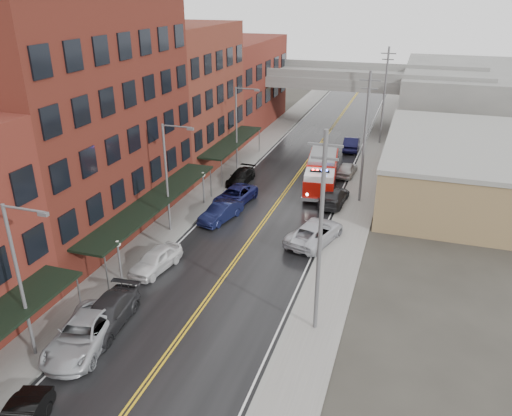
% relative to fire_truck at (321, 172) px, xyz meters
% --- Properties ---
extents(road, '(11.00, 160.00, 0.02)m').
position_rel_fire_truck_xyz_m(road, '(-3.10, -7.21, -1.75)').
color(road, black).
rests_on(road, ground).
extents(sidewalk_left, '(3.00, 160.00, 0.15)m').
position_rel_fire_truck_xyz_m(sidewalk_left, '(-10.40, -7.21, -1.68)').
color(sidewalk_left, slate).
rests_on(sidewalk_left, ground).
extents(sidewalk_right, '(3.00, 160.00, 0.15)m').
position_rel_fire_truck_xyz_m(sidewalk_right, '(4.20, -7.21, -1.68)').
color(sidewalk_right, slate).
rests_on(sidewalk_right, ground).
extents(curb_left, '(0.30, 160.00, 0.15)m').
position_rel_fire_truck_xyz_m(curb_left, '(-8.75, -7.21, -1.68)').
color(curb_left, gray).
rests_on(curb_left, ground).
extents(curb_right, '(0.30, 160.00, 0.15)m').
position_rel_fire_truck_xyz_m(curb_right, '(2.55, -7.21, -1.68)').
color(curb_right, gray).
rests_on(curb_right, ground).
extents(brick_building_b, '(9.00, 20.00, 18.00)m').
position_rel_fire_truck_xyz_m(brick_building_b, '(-16.40, -14.21, 7.24)').
color(brick_building_b, '#4E2014').
rests_on(brick_building_b, ground).
extents(brick_building_c, '(9.00, 15.00, 15.00)m').
position_rel_fire_truck_xyz_m(brick_building_c, '(-16.40, 3.29, 5.74)').
color(brick_building_c, maroon).
rests_on(brick_building_c, ground).
extents(brick_building_far, '(9.00, 20.00, 12.00)m').
position_rel_fire_truck_xyz_m(brick_building_far, '(-16.40, 20.79, 4.24)').
color(brick_building_far, maroon).
rests_on(brick_building_far, ground).
extents(tan_building, '(14.00, 22.00, 5.00)m').
position_rel_fire_truck_xyz_m(tan_building, '(12.90, 2.79, 0.74)').
color(tan_building, olive).
rests_on(tan_building, ground).
extents(right_far_block, '(18.00, 30.00, 8.00)m').
position_rel_fire_truck_xyz_m(right_far_block, '(14.90, 32.79, 2.24)').
color(right_far_block, slate).
rests_on(right_far_block, ground).
extents(awning_1, '(2.60, 18.00, 3.09)m').
position_rel_fire_truck_xyz_m(awning_1, '(-10.59, -14.21, 1.23)').
color(awning_1, black).
rests_on(awning_1, ground).
extents(awning_2, '(2.60, 13.00, 3.09)m').
position_rel_fire_truck_xyz_m(awning_2, '(-10.59, 3.29, 1.23)').
color(awning_2, black).
rests_on(awning_2, ground).
extents(globe_lamp_1, '(0.44, 0.44, 3.12)m').
position_rel_fire_truck_xyz_m(globe_lamp_1, '(-9.50, -21.21, 0.55)').
color(globe_lamp_1, '#59595B').
rests_on(globe_lamp_1, ground).
extents(globe_lamp_2, '(0.44, 0.44, 3.12)m').
position_rel_fire_truck_xyz_m(globe_lamp_2, '(-9.50, -7.21, 0.55)').
color(globe_lamp_2, '#59595B').
rests_on(globe_lamp_2, ground).
extents(street_lamp_0, '(2.64, 0.22, 9.00)m').
position_rel_fire_truck_xyz_m(street_lamp_0, '(-9.65, -29.21, 3.43)').
color(street_lamp_0, '#59595B').
rests_on(street_lamp_0, ground).
extents(street_lamp_1, '(2.64, 0.22, 9.00)m').
position_rel_fire_truck_xyz_m(street_lamp_1, '(-9.65, -13.21, 3.43)').
color(street_lamp_1, '#59595B').
rests_on(street_lamp_1, ground).
extents(street_lamp_2, '(2.64, 0.22, 9.00)m').
position_rel_fire_truck_xyz_m(street_lamp_2, '(-9.65, 2.79, 3.43)').
color(street_lamp_2, '#59595B').
rests_on(street_lamp_2, ground).
extents(utility_pole_0, '(1.80, 0.24, 12.00)m').
position_rel_fire_truck_xyz_m(utility_pole_0, '(4.10, -22.21, 4.55)').
color(utility_pole_0, '#59595B').
rests_on(utility_pole_0, ground).
extents(utility_pole_1, '(1.80, 0.24, 12.00)m').
position_rel_fire_truck_xyz_m(utility_pole_1, '(4.10, -2.21, 4.55)').
color(utility_pole_1, '#59595B').
rests_on(utility_pole_1, ground).
extents(utility_pole_2, '(1.80, 0.24, 12.00)m').
position_rel_fire_truck_xyz_m(utility_pole_2, '(4.10, 17.79, 4.55)').
color(utility_pole_2, '#59595B').
rests_on(utility_pole_2, ground).
extents(overpass, '(40.00, 10.00, 7.50)m').
position_rel_fire_truck_xyz_m(overpass, '(-3.10, 24.79, 4.23)').
color(overpass, slate).
rests_on(overpass, ground).
extents(fire_truck, '(4.42, 9.17, 3.24)m').
position_rel_fire_truck_xyz_m(fire_truck, '(0.00, 0.00, 0.00)').
color(fire_truck, '#A80F07').
rests_on(fire_truck, ground).
extents(parked_car_left_2, '(3.77, 6.37, 1.66)m').
position_rel_fire_truck_xyz_m(parked_car_left_2, '(-7.82, -27.76, -0.93)').
color(parked_car_left_2, '#A4A7AC').
rests_on(parked_car_left_2, ground).
extents(parked_car_left_3, '(2.71, 5.69, 1.60)m').
position_rel_fire_truck_xyz_m(parked_car_left_3, '(-7.62, -25.74, -0.96)').
color(parked_car_left_3, '#262729').
rests_on(parked_car_left_3, ground).
extents(parked_car_left_4, '(2.54, 4.85, 1.57)m').
position_rel_fire_truck_xyz_m(parked_car_left_4, '(-8.03, -19.06, -0.97)').
color(parked_car_left_4, silver).
rests_on(parked_car_left_4, ground).
extents(parked_car_left_5, '(2.75, 4.96, 1.55)m').
position_rel_fire_truck_xyz_m(parked_car_left_5, '(-6.70, -10.01, -0.98)').
color(parked_car_left_5, black).
rests_on(parked_car_left_5, ground).
extents(parked_car_left_6, '(3.23, 5.77, 1.52)m').
position_rel_fire_truck_xyz_m(parked_car_left_6, '(-6.83, -6.17, -1.00)').
color(parked_car_left_6, '#121546').
rests_on(parked_car_left_6, ground).
extents(parked_car_left_7, '(2.05, 4.78, 1.37)m').
position_rel_fire_truck_xyz_m(parked_car_left_7, '(-8.10, -1.03, -1.07)').
color(parked_car_left_7, black).
rests_on(parked_car_left_7, ground).
extents(parked_car_right_0, '(4.31, 6.55, 1.67)m').
position_rel_fire_truck_xyz_m(parked_car_right_0, '(1.80, -11.43, -0.92)').
color(parked_car_right_0, '#B5B6BD').
rests_on(parked_car_right_0, ground).
extents(parked_car_right_1, '(2.46, 5.36, 1.52)m').
position_rel_fire_truck_xyz_m(parked_car_right_1, '(1.90, -3.48, -1.00)').
color(parked_car_right_1, '#29292C').
rests_on(parked_car_right_1, ground).
extents(parked_car_right_2, '(1.96, 4.37, 1.46)m').
position_rel_fire_truck_xyz_m(parked_car_right_2, '(1.90, 4.59, -1.03)').
color(parked_car_right_2, '#BCBCBC').
rests_on(parked_car_right_2, ground).
extents(parked_car_right_3, '(2.07, 5.18, 1.67)m').
position_rel_fire_truck_xyz_m(parked_car_right_3, '(1.03, 13.99, -0.92)').
color(parked_car_right_3, black).
rests_on(parked_car_right_3, ground).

